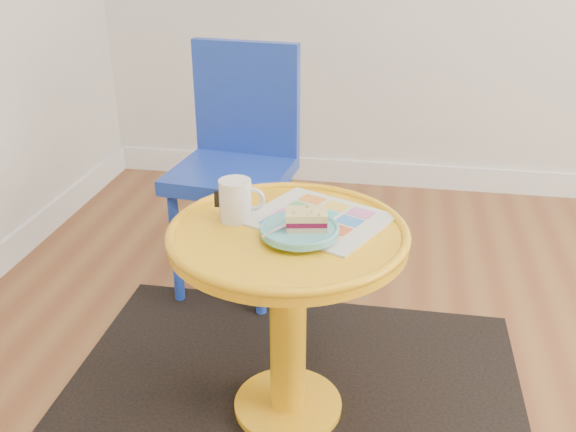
% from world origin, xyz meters
% --- Properties ---
extents(room_walls, '(4.00, 4.00, 4.00)m').
position_xyz_m(room_walls, '(-0.99, 0.99, 0.06)').
color(room_walls, silver).
rests_on(room_walls, ground).
extents(rug, '(1.30, 1.10, 0.01)m').
position_xyz_m(rug, '(-0.79, 0.29, 0.00)').
color(rug, black).
rests_on(rug, ground).
extents(side_table, '(0.58, 0.58, 0.55)m').
position_xyz_m(side_table, '(-0.79, 0.29, 0.40)').
color(side_table, '#FFB315').
rests_on(side_table, ground).
extents(chair, '(0.42, 0.42, 0.86)m').
position_xyz_m(chair, '(-1.08, 0.97, 0.49)').
color(chair, '#1B3BB2').
rests_on(chair, ground).
extents(newspaper, '(0.40, 0.38, 0.01)m').
position_xyz_m(newspaper, '(-0.72, 0.37, 0.56)').
color(newspaper, silver).
rests_on(newspaper, side_table).
extents(mug, '(0.12, 0.08, 0.11)m').
position_xyz_m(mug, '(-0.92, 0.33, 0.61)').
color(mug, white).
rests_on(mug, side_table).
extents(plate, '(0.19, 0.19, 0.02)m').
position_xyz_m(plate, '(-0.75, 0.26, 0.57)').
color(plate, '#5BB9C1').
rests_on(plate, newspaper).
extents(cake_slice, '(0.11, 0.08, 0.04)m').
position_xyz_m(cake_slice, '(-0.74, 0.27, 0.60)').
color(cake_slice, '#D3BC8C').
rests_on(cake_slice, plate).
extents(fork, '(0.08, 0.13, 0.00)m').
position_xyz_m(fork, '(-0.79, 0.27, 0.58)').
color(fork, silver).
rests_on(fork, plate).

